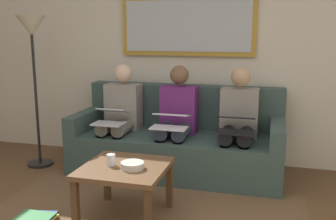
# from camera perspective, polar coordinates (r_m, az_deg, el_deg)

# --- Properties ---
(wall_rear) EXTENTS (6.00, 0.12, 2.60)m
(wall_rear) POSITION_cam_1_polar(r_m,az_deg,el_deg) (4.54, 3.06, 9.02)
(wall_rear) COLOR beige
(wall_rear) RESTS_ON ground_plane
(couch) EXTENTS (2.20, 0.90, 0.90)m
(couch) POSITION_cam_1_polar(r_m,az_deg,el_deg) (4.24, 1.51, -4.73)
(couch) COLOR #384C47
(couch) RESTS_ON ground_plane
(framed_mirror) EXTENTS (1.53, 0.05, 0.66)m
(framed_mirror) POSITION_cam_1_polar(r_m,az_deg,el_deg) (4.45, 2.83, 12.19)
(framed_mirror) COLOR #B7892D
(coffee_table) EXTENTS (0.66, 0.66, 0.45)m
(coffee_table) POSITION_cam_1_polar(r_m,az_deg,el_deg) (3.15, -6.34, -9.20)
(coffee_table) COLOR brown
(coffee_table) RESTS_ON ground_plane
(cup) EXTENTS (0.07, 0.07, 0.09)m
(cup) POSITION_cam_1_polar(r_m,az_deg,el_deg) (3.14, -8.35, -7.23)
(cup) COLOR silver
(cup) RESTS_ON coffee_table
(bowl) EXTENTS (0.18, 0.18, 0.05)m
(bowl) POSITION_cam_1_polar(r_m,az_deg,el_deg) (3.06, -5.24, -8.06)
(bowl) COLOR beige
(bowl) RESTS_ON coffee_table
(person_left) EXTENTS (0.38, 0.58, 1.14)m
(person_left) POSITION_cam_1_polar(r_m,az_deg,el_deg) (4.00, 10.24, -1.51)
(person_left) COLOR gray
(person_left) RESTS_ON couch
(laptop_black) EXTENTS (0.35, 0.34, 0.14)m
(laptop_black) POSITION_cam_1_polar(r_m,az_deg,el_deg) (3.75, 9.89, -2.04)
(laptop_black) COLOR black
(person_middle) EXTENTS (0.38, 0.58, 1.14)m
(person_middle) POSITION_cam_1_polar(r_m,az_deg,el_deg) (4.10, 1.30, -1.00)
(person_middle) COLOR #66236B
(person_middle) RESTS_ON couch
(laptop_white) EXTENTS (0.35, 0.32, 0.14)m
(laptop_white) POSITION_cam_1_polar(r_m,az_deg,el_deg) (3.86, 0.38, -1.54)
(laptop_white) COLOR white
(person_right) EXTENTS (0.38, 0.58, 1.14)m
(person_right) POSITION_cam_1_polar(r_m,az_deg,el_deg) (4.30, -7.00, -0.50)
(person_right) COLOR gray
(person_right) RESTS_ON couch
(laptop_silver) EXTENTS (0.32, 0.36, 0.15)m
(laptop_silver) POSITION_cam_1_polar(r_m,az_deg,el_deg) (4.08, -8.29, -0.91)
(laptop_silver) COLOR silver
(magazine_stack) EXTENTS (0.34, 0.28, 0.05)m
(magazine_stack) POSITION_cam_1_polar(r_m,az_deg,el_deg) (3.39, -18.82, -14.79)
(magazine_stack) COLOR red
(magazine_stack) RESTS_ON ground_plane
(standing_lamp) EXTENTS (0.32, 0.32, 1.66)m
(standing_lamp) POSITION_cam_1_polar(r_m,az_deg,el_deg) (4.47, -19.26, 9.28)
(standing_lamp) COLOR black
(standing_lamp) RESTS_ON ground_plane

